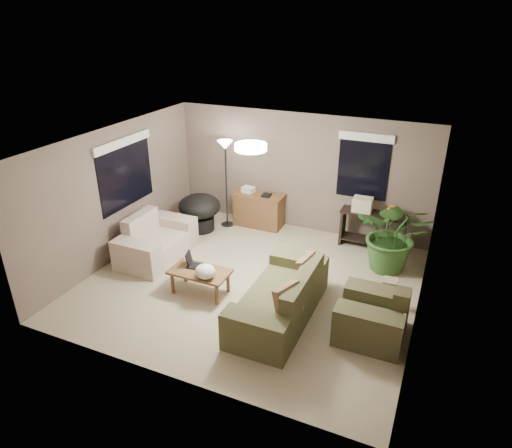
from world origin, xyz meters
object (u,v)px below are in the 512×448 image
at_px(papasan_chair, 200,210).
at_px(loveseat, 155,243).
at_px(floor_lamp, 225,155).
at_px(cat_scratching_post, 389,295).
at_px(desk, 259,210).
at_px(main_sofa, 282,300).
at_px(houseplant, 393,242).
at_px(console_table, 373,228).
at_px(coffee_table, 200,274).
at_px(armchair, 373,318).

bearing_deg(papasan_chair, loveseat, -97.39).
xyz_separation_m(floor_lamp, cat_scratching_post, (3.78, -1.72, -1.38)).
distance_m(desk, papasan_chair, 1.29).
xyz_separation_m(main_sofa, floor_lamp, (-2.30, 2.65, 1.30)).
height_order(loveseat, floor_lamp, floor_lamp).
bearing_deg(floor_lamp, papasan_chair, -133.15).
bearing_deg(desk, floor_lamp, -159.48).
height_order(loveseat, desk, loveseat).
distance_m(main_sofa, houseplant, 2.54).
height_order(console_table, floor_lamp, floor_lamp).
xyz_separation_m(coffee_table, papasan_chair, (-1.23, 2.13, 0.11)).
distance_m(floor_lamp, cat_scratching_post, 4.38).
xyz_separation_m(main_sofa, cat_scratching_post, (1.47, 0.93, -0.08)).
bearing_deg(cat_scratching_post, loveseat, -178.44).
height_order(houseplant, cat_scratching_post, houseplant).
xyz_separation_m(armchair, console_table, (-0.54, 2.75, 0.14)).
distance_m(floor_lamp, houseplant, 3.79).
distance_m(loveseat, desk, 2.44).
bearing_deg(armchair, loveseat, 170.79).
bearing_deg(console_table, main_sofa, -106.14).
relative_size(loveseat, coffee_table, 1.60).
height_order(loveseat, coffee_table, loveseat).
height_order(coffee_table, cat_scratching_post, cat_scratching_post).
height_order(floor_lamp, houseplant, floor_lamp).
bearing_deg(desk, houseplant, -14.04).
bearing_deg(console_table, loveseat, -151.12).
height_order(loveseat, houseplant, houseplant).
bearing_deg(loveseat, floor_lamp, 71.87).
distance_m(papasan_chair, cat_scratching_post, 4.39).
relative_size(armchair, console_table, 0.77).
bearing_deg(papasan_chair, main_sofa, -38.93).
bearing_deg(papasan_chair, armchair, -27.00).
height_order(loveseat, armchair, same).
height_order(desk, floor_lamp, floor_lamp).
xyz_separation_m(console_table, floor_lamp, (-3.13, -0.22, 1.16)).
xyz_separation_m(desk, cat_scratching_post, (3.12, -1.97, -0.16)).
relative_size(main_sofa, cat_scratching_post, 4.40).
distance_m(papasan_chair, houseplant, 4.04).
distance_m(main_sofa, papasan_chair, 3.51).
bearing_deg(coffee_table, papasan_chair, 120.06).
relative_size(armchair, desk, 0.91).
bearing_deg(cat_scratching_post, houseplant, 97.48).
bearing_deg(houseplant, main_sofa, -121.34).
height_order(desk, console_table, same).
height_order(desk, houseplant, houseplant).
bearing_deg(main_sofa, floor_lamp, 130.95).
height_order(armchair, coffee_table, armchair).
height_order(coffee_table, papasan_chair, papasan_chair).
bearing_deg(loveseat, coffee_table, -27.45).
bearing_deg(desk, loveseat, -121.06).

